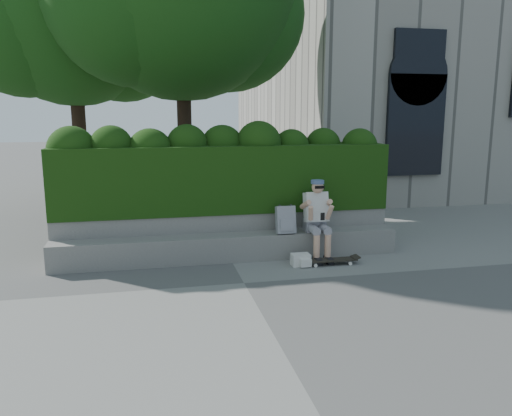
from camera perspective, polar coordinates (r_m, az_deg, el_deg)
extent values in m
plane|color=slate|center=(7.59, -1.37, -8.58)|extent=(80.00, 80.00, 0.00)
cube|color=gray|center=(8.70, -2.93, -4.49)|extent=(6.00, 0.45, 0.45)
cube|color=gray|center=(9.12, -3.42, -2.81)|extent=(6.00, 0.50, 0.75)
cube|color=black|center=(9.16, -3.71, 3.45)|extent=(6.00, 1.00, 1.20)
cylinder|color=black|center=(11.99, -8.08, 6.19)|extent=(0.33, 0.33, 3.15)
cylinder|color=black|center=(13.58, -19.36, 5.63)|extent=(0.34, 0.34, 2.87)
sphere|color=#14350D|center=(13.76, -20.34, 20.46)|extent=(4.59, 4.59, 4.59)
cube|color=gray|center=(8.93, 6.67, -1.94)|extent=(0.36, 0.26, 0.22)
cube|color=silver|center=(8.80, 6.87, 0.12)|extent=(0.40, 0.32, 0.55)
sphere|color=tan|center=(8.67, 7.07, 2.37)|extent=(0.21, 0.21, 0.21)
cylinder|color=#485D84|center=(8.68, 7.04, 2.98)|extent=(0.23, 0.23, 0.06)
cube|color=black|center=(8.49, 7.62, -0.97)|extent=(0.07, 0.02, 0.13)
cylinder|color=tan|center=(8.57, 6.94, -4.66)|extent=(0.11, 0.11, 0.47)
cylinder|color=tan|center=(8.64, 8.20, -4.57)|extent=(0.11, 0.11, 0.47)
cube|color=black|center=(8.57, 7.04, -6.02)|extent=(0.10, 0.26, 0.10)
cube|color=black|center=(8.64, 8.30, -5.92)|extent=(0.10, 0.26, 0.10)
cube|color=black|center=(8.55, 8.59, -5.89)|extent=(0.87, 0.23, 0.02)
cylinder|color=silver|center=(8.38, 6.82, -6.54)|extent=(0.06, 0.03, 0.06)
cylinder|color=silver|center=(8.55, 6.43, -6.18)|extent=(0.06, 0.03, 0.06)
cylinder|color=silver|center=(8.59, 10.71, -6.23)|extent=(0.06, 0.03, 0.06)
cylinder|color=silver|center=(8.75, 10.26, -5.89)|extent=(0.06, 0.03, 0.06)
cube|color=#A6A6AB|center=(8.70, 3.40, -1.35)|extent=(0.33, 0.18, 0.48)
cube|color=silver|center=(8.44, 5.12, -5.91)|extent=(0.31, 0.22, 0.20)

